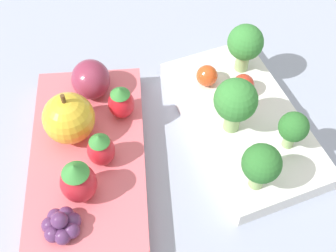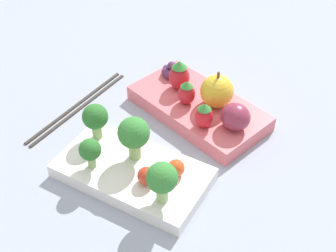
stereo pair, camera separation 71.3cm
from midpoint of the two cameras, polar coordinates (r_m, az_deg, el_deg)
ground_plane at (r=0.46m, az=11.33°, el=-29.74°), size 4.00×4.00×0.00m
bento_box_savoury at (r=0.43m, az=6.24°, el=-38.43°), size 0.21×0.14×0.02m
bento_box_fruit at (r=0.48m, az=16.69°, el=-21.56°), size 0.22×0.14×0.02m
broccoli_floret_0 at (r=0.38m, az=7.84°, el=-34.56°), size 0.04×0.04×0.06m
broccoli_floret_1 at (r=0.40m, az=-2.44°, el=-29.11°), size 0.04×0.04×0.05m
broccoli_floret_2 at (r=0.39m, az=-2.84°, el=-37.23°), size 0.03×0.03×0.04m
broccoli_floret_3 at (r=0.38m, az=16.13°, el=-44.26°), size 0.04×0.04×0.06m
cherry_tomato_0 at (r=0.42m, az=16.67°, el=-38.55°), size 0.02×0.02×0.02m
cherry_tomato_1 at (r=0.41m, az=10.56°, el=-41.13°), size 0.02×0.02×0.02m
apple at (r=0.46m, az=20.99°, el=-19.71°), size 0.05×0.05×0.06m
strawberry_0 at (r=0.46m, az=12.97°, el=-15.98°), size 0.03×0.03×0.05m
strawberry_1 at (r=0.44m, az=19.76°, el=-25.90°), size 0.03×0.03×0.04m
strawberry_2 at (r=0.45m, az=15.09°, el=-20.26°), size 0.03×0.03×0.04m
plum at (r=0.45m, az=25.61°, el=-25.23°), size 0.04×0.04×0.04m
grape_cluster at (r=0.49m, az=10.73°, el=-13.69°), size 0.03×0.03×0.02m
chopsticks_pair at (r=0.49m, az=-7.35°, el=-21.07°), size 0.03×0.21×0.01m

